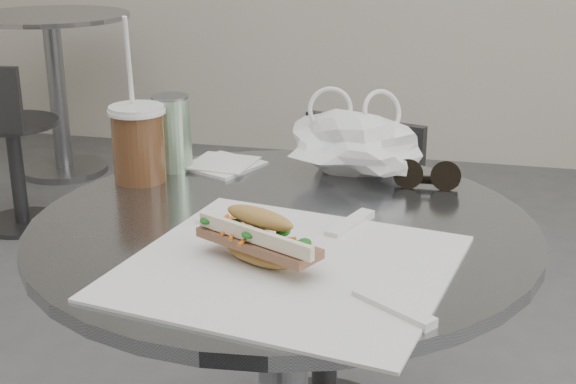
% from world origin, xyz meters
% --- Properties ---
extents(cafe_table, '(0.76, 0.76, 0.74)m').
position_xyz_m(cafe_table, '(0.00, 0.20, 0.47)').
color(cafe_table, slate).
rests_on(cafe_table, ground).
extents(bg_table, '(0.70, 0.70, 0.74)m').
position_xyz_m(bg_table, '(-1.60, 2.40, 0.47)').
color(bg_table, slate).
rests_on(bg_table, ground).
extents(chair_far, '(0.39, 0.42, 0.72)m').
position_xyz_m(chair_far, '(-0.02, 0.79, 0.32)').
color(chair_far, '#2F2F32').
rests_on(chair_far, ground).
extents(bg_chair, '(0.35, 0.36, 0.66)m').
position_xyz_m(bg_chair, '(-1.43, 1.71, 0.30)').
color(bg_chair, '#2F2F32').
rests_on(bg_chair, ground).
extents(sandwich_paper, '(0.47, 0.45, 0.00)m').
position_xyz_m(sandwich_paper, '(0.04, 0.04, 0.74)').
color(sandwich_paper, white).
rests_on(sandwich_paper, cafe_table).
extents(banh_mi, '(0.23, 0.17, 0.07)m').
position_xyz_m(banh_mi, '(0.01, 0.05, 0.78)').
color(banh_mi, '#AB8740').
rests_on(banh_mi, sandwich_paper).
extents(iced_coffee, '(0.10, 0.10, 0.28)m').
position_xyz_m(iced_coffee, '(-0.29, 0.34, 0.81)').
color(iced_coffee, brown).
rests_on(iced_coffee, cafe_table).
extents(sunglasses, '(0.11, 0.03, 0.05)m').
position_xyz_m(sunglasses, '(0.20, 0.41, 0.76)').
color(sunglasses, black).
rests_on(sunglasses, cafe_table).
extents(plastic_bag, '(0.27, 0.25, 0.11)m').
position_xyz_m(plastic_bag, '(0.07, 0.44, 0.80)').
color(plastic_bag, white).
rests_on(plastic_bag, cafe_table).
extents(napkin_stack, '(0.16, 0.16, 0.01)m').
position_xyz_m(napkin_stack, '(-0.17, 0.44, 0.74)').
color(napkin_stack, white).
rests_on(napkin_stack, cafe_table).
extents(drink_can, '(0.07, 0.07, 0.13)m').
position_xyz_m(drink_can, '(-0.25, 0.41, 0.81)').
color(drink_can, '#5DA065').
rests_on(drink_can, cafe_table).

